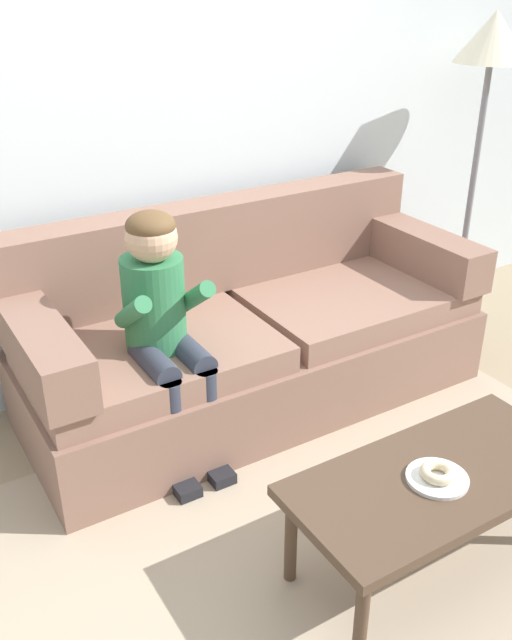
{
  "coord_description": "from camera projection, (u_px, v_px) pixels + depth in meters",
  "views": [
    {
      "loc": [
        -1.4,
        -1.74,
        1.95
      ],
      "look_at": [
        -0.06,
        0.45,
        0.65
      ],
      "focal_mm": 39.26,
      "sensor_mm": 36.0,
      "label": 1
    }
  ],
  "objects": [
    {
      "name": "floor_lamp",
      "position": [
        490.0,
        62.0,
        3.73
      ],
      "size": [
        0.4,
        0.4,
        1.75
      ],
      "color": "slate",
      "rests_on": "ground"
    },
    {
      "name": "wall_back",
      "position": [
        162.0,
        97.0,
        3.29
      ],
      "size": [
        8.0,
        0.1,
        2.8
      ],
      "primitive_type": "cube",
      "color": "silver",
      "rests_on": "ground"
    },
    {
      "name": "toy_controller",
      "position": [
        425.0,
        455.0,
        3.08
      ],
      "size": [
        0.23,
        0.09,
        0.05
      ],
      "rotation": [
        0.0,
        0.0,
        0.35
      ],
      "color": "#339E56",
      "rests_on": "ground"
    },
    {
      "name": "person_child",
      "position": [
        163.0,
        316.0,
        2.86
      ],
      "size": [
        0.34,
        0.58,
        1.1
      ],
      "color": "#337A4C",
      "rests_on": "ground"
    },
    {
      "name": "ground",
      "position": [
        326.0,
        501.0,
        2.85
      ],
      "size": [
        10.0,
        10.0,
        0.0
      ],
      "primitive_type": "plane",
      "color": "#9E896B"
    },
    {
      "name": "coffee_table",
      "position": [
        438.0,
        483.0,
        2.4
      ],
      "size": [
        1.07,
        0.5,
        0.41
      ],
      "color": "#4C3828",
      "rests_on": "ground"
    },
    {
      "name": "couch",
      "position": [
        249.0,
        335.0,
        3.41
      ],
      "size": [
        2.22,
        0.9,
        0.94
      ],
      "color": "#846051",
      "rests_on": "ground"
    },
    {
      "name": "plate",
      "position": [
        437.0,
        478.0,
        2.34
      ],
      "size": [
        0.21,
        0.21,
        0.01
      ],
      "primitive_type": "cylinder",
      "color": "white",
      "rests_on": "coffee_table"
    },
    {
      "name": "donut",
      "position": [
        438.0,
        472.0,
        2.33
      ],
      "size": [
        0.16,
        0.16,
        0.04
      ],
      "primitive_type": "torus",
      "rotation": [
        0.0,
        0.0,
        0.42
      ],
      "color": "beige",
      "rests_on": "plate"
    },
    {
      "name": "area_rug",
      "position": [
        366.0,
        538.0,
        2.66
      ],
      "size": [
        2.62,
        2.06,
        0.01
      ],
      "primitive_type": "cube",
      "color": "tan",
      "rests_on": "ground"
    }
  ]
}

